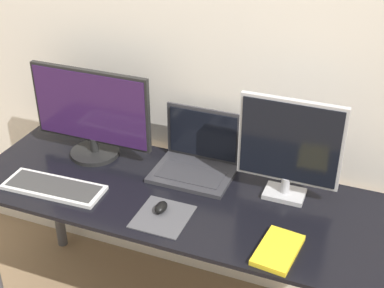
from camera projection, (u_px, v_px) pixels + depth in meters
wall_back at (221, 48)px, 2.25m from camera, size 7.00×0.05×2.50m
desk at (187, 218)px, 2.26m from camera, size 1.88×0.64×0.74m
monitor_left at (91, 114)px, 2.38m from camera, size 0.57×0.23×0.42m
monitor_right at (289, 147)px, 2.09m from camera, size 0.41×0.12×0.43m
laptop at (197, 157)px, 2.34m from camera, size 0.35×0.26×0.27m
keyboard at (54, 187)px, 2.24m from camera, size 0.44×0.17×0.02m
mousepad at (163, 217)px, 2.08m from camera, size 0.20×0.22×0.00m
mouse at (161, 207)px, 2.09m from camera, size 0.04×0.07×0.04m
book at (278, 250)px, 1.90m from camera, size 0.16×0.23×0.02m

